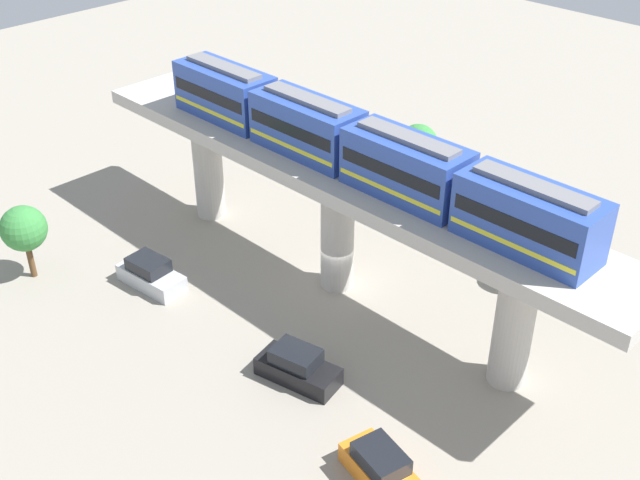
% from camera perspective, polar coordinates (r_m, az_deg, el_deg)
% --- Properties ---
extents(ground_plane, '(120.00, 120.00, 0.00)m').
position_cam_1_polar(ground_plane, '(46.73, 1.21, -3.18)').
color(ground_plane, gray).
extents(viaduct, '(5.20, 35.80, 7.76)m').
position_cam_1_polar(viaduct, '(43.51, 1.30, 3.35)').
color(viaduct, '#B7B2AA').
rests_on(viaduct, ground).
extents(train, '(2.64, 27.45, 3.24)m').
position_cam_1_polar(train, '(41.38, 2.45, 6.76)').
color(train, '#2D4CA5').
rests_on(train, viaduct).
extents(parked_car_black, '(2.65, 4.49, 1.76)m').
position_cam_1_polar(parked_car_black, '(39.87, -1.62, -9.09)').
color(parked_car_black, black).
rests_on(parked_car_black, ground).
extents(parked_car_orange, '(2.71, 4.50, 1.76)m').
position_cam_1_polar(parked_car_orange, '(35.28, 4.47, -16.11)').
color(parked_car_orange, orange).
rests_on(parked_car_orange, ground).
extents(parked_car_silver, '(2.23, 4.37, 1.76)m').
position_cam_1_polar(parked_car_silver, '(47.27, -12.04, -2.42)').
color(parked_car_silver, '#B2B5BA').
rests_on(parked_car_silver, ground).
extents(tree_near_viaduct, '(2.69, 2.69, 4.63)m').
position_cam_1_polar(tree_near_viaduct, '(48.74, -20.46, 0.75)').
color(tree_near_viaduct, brown).
rests_on(tree_near_viaduct, ground).
extents(tree_mid_lot, '(2.43, 2.43, 4.56)m').
position_cam_1_polar(tree_mid_lot, '(46.54, 16.51, 0.03)').
color(tree_mid_lot, brown).
rests_on(tree_mid_lot, ground).
extents(tree_far_corner, '(2.75, 2.75, 4.83)m').
position_cam_1_polar(tree_far_corner, '(55.67, 7.03, 6.82)').
color(tree_far_corner, brown).
rests_on(tree_far_corner, ground).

